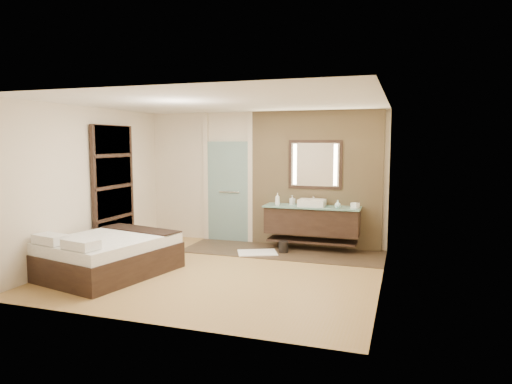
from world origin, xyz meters
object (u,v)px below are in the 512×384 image
(mirror_unit, at_px, (315,165))
(waste_bin, at_px, (283,247))
(bed, at_px, (108,255))
(vanity, at_px, (312,221))

(mirror_unit, bearing_deg, waste_bin, -125.43)
(mirror_unit, xyz_separation_m, bed, (-2.75, -2.85, -1.34))
(vanity, relative_size, bed, 0.84)
(bed, bearing_deg, mirror_unit, 58.56)
(mirror_unit, relative_size, bed, 0.48)
(vanity, bearing_deg, waste_bin, -138.45)
(waste_bin, bearing_deg, bed, -136.16)
(bed, relative_size, waste_bin, 9.62)
(vanity, distance_m, bed, 3.80)
(waste_bin, bearing_deg, mirror_unit, 54.57)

